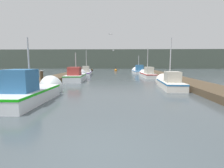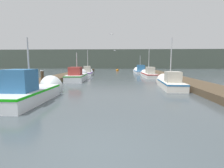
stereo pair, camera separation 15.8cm
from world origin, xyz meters
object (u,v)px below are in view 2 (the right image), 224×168
(fishing_boat_0, at_px, (32,91))
(seagull_1, at_px, (112,34))
(seagull_lead, at_px, (115,50))
(fishing_boat_5, at_px, (139,71))
(mooring_piling_0, at_px, (86,70))
(mooring_piling_1, at_px, (42,80))
(fishing_boat_3, at_px, (148,74))
(fishing_boat_4, at_px, (88,72))
(fishing_boat_2, at_px, (78,76))
(channel_buoy, at_px, (117,70))
(fishing_boat_1, at_px, (169,82))
(mooring_piling_2, at_px, (84,71))

(fishing_boat_0, xyz_separation_m, seagull_1, (3.60, 12.70, 4.82))
(seagull_1, bearing_deg, seagull_lead, 57.92)
(fishing_boat_5, distance_m, mooring_piling_0, 9.55)
(mooring_piling_1, bearing_deg, fishing_boat_3, 47.17)
(fishing_boat_3, distance_m, mooring_piling_1, 14.11)
(fishing_boat_4, distance_m, mooring_piling_0, 3.73)
(fishing_boat_2, height_order, channel_buoy, fishing_boat_2)
(fishing_boat_3, bearing_deg, fishing_boat_1, -90.97)
(fishing_boat_0, xyz_separation_m, mooring_piling_1, (-1.23, 4.00, 0.21))
(fishing_boat_2, height_order, mooring_piling_1, fishing_boat_2)
(mooring_piling_0, bearing_deg, mooring_piling_2, -86.02)
(fishing_boat_3, xyz_separation_m, channel_buoy, (-4.37, 15.19, -0.27))
(fishing_boat_3, bearing_deg, mooring_piling_0, 139.21)
(mooring_piling_1, bearing_deg, fishing_boat_4, 86.87)
(fishing_boat_1, bearing_deg, mooring_piling_0, 123.85)
(fishing_boat_5, bearing_deg, channel_buoy, 117.72)
(fishing_boat_0, distance_m, fishing_boat_5, 24.28)
(fishing_boat_0, bearing_deg, fishing_boat_2, 90.88)
(mooring_piling_0, xyz_separation_m, mooring_piling_2, (0.22, -3.13, 0.11))
(mooring_piling_1, distance_m, channel_buoy, 26.07)
(fishing_boat_2, xyz_separation_m, mooring_piling_0, (-1.35, 11.95, 0.01))
(fishing_boat_5, bearing_deg, seagull_lead, -123.05)
(fishing_boat_1, distance_m, mooring_piling_2, 16.89)
(fishing_boat_0, distance_m, channel_buoy, 29.81)
(fishing_boat_0, xyz_separation_m, fishing_boat_2, (-0.05, 10.14, -0.01))
(seagull_lead, bearing_deg, fishing_boat_4, 29.35)
(fishing_boat_3, relative_size, mooring_piling_1, 4.02)
(fishing_boat_3, xyz_separation_m, seagull_1, (-4.76, -1.66, 4.87))
(fishing_boat_1, xyz_separation_m, mooring_piling_0, (-9.99, 16.90, 0.09))
(fishing_boat_1, relative_size, mooring_piling_2, 4.38)
(fishing_boat_2, distance_m, mooring_piling_1, 6.25)
(fishing_boat_4, xyz_separation_m, seagull_1, (4.03, -5.80, 4.92))
(fishing_boat_0, distance_m, fishing_boat_1, 10.04)
(fishing_boat_0, xyz_separation_m, fishing_boat_3, (8.36, 14.35, -0.06))
(fishing_boat_0, distance_m, mooring_piling_1, 4.19)
(channel_buoy, bearing_deg, mooring_piling_1, -101.56)
(channel_buoy, relative_size, seagull_1, 2.04)
(mooring_piling_0, distance_m, channel_buoy, 9.20)
(fishing_boat_5, height_order, channel_buoy, fishing_boat_5)
(mooring_piling_0, distance_m, mooring_piling_2, 3.14)
(mooring_piling_0, bearing_deg, fishing_boat_1, -59.40)
(mooring_piling_0, relative_size, mooring_piling_1, 0.70)
(fishing_boat_2, relative_size, mooring_piling_2, 4.71)
(seagull_1, bearing_deg, mooring_piling_0, 92.19)
(fishing_boat_2, xyz_separation_m, seagull_1, (3.65, 2.56, 4.83))
(seagull_1, bearing_deg, fishing_boat_3, -6.68)
(fishing_boat_4, distance_m, seagull_1, 8.61)
(fishing_boat_1, xyz_separation_m, fishing_boat_5, (-0.47, 17.68, -0.01))
(mooring_piling_2, bearing_deg, fishing_boat_2, -82.67)
(seagull_1, bearing_deg, fishing_boat_5, 40.23)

